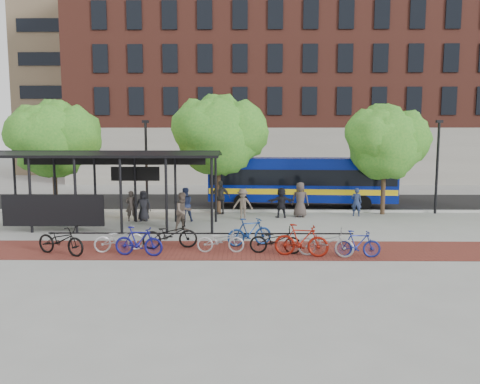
{
  "coord_description": "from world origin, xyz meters",
  "views": [
    {
      "loc": [
        -1.53,
        -22.13,
        4.23
      ],
      "look_at": [
        -1.79,
        0.06,
        1.6
      ],
      "focal_mm": 35.0,
      "sensor_mm": 36.0,
      "label": 1
    }
  ],
  "objects_px": {
    "bike_8": "(275,240)",
    "pedestrian_7": "(356,202)",
    "tree_b": "(220,132)",
    "pedestrian_8": "(183,212)",
    "bike_10": "(326,242)",
    "bike_6": "(221,240)",
    "tree_c": "(386,140)",
    "bike_7": "(250,232)",
    "bike_11": "(358,244)",
    "pedestrian_4": "(220,197)",
    "bus": "(301,179)",
    "bus_shelter": "(104,163)",
    "pedestrian_5": "(281,202)",
    "bike_2": "(119,238)",
    "bike_3": "(139,241)",
    "bike_4": "(170,234)",
    "pedestrian_0": "(143,206)",
    "bike_0": "(61,240)",
    "pedestrian_2": "(185,205)",
    "bike_9": "(301,240)",
    "pedestrian_6": "(300,200)",
    "tree_a": "(55,137)",
    "lamp_post_left": "(146,164)",
    "pedestrian_3": "(243,204)",
    "lamp_post_right": "(437,164)",
    "pedestrian_1": "(131,206)"
  },
  "relations": [
    {
      "from": "bike_3",
      "to": "pedestrian_4",
      "type": "bearing_deg",
      "value": -7.21
    },
    {
      "from": "bike_3",
      "to": "bike_9",
      "type": "distance_m",
      "value": 5.79
    },
    {
      "from": "bike_2",
      "to": "pedestrian_1",
      "type": "distance_m",
      "value": 6.27
    },
    {
      "from": "bike_10",
      "to": "bike_6",
      "type": "bearing_deg",
      "value": 94.41
    },
    {
      "from": "tree_a",
      "to": "pedestrian_1",
      "type": "xyz_separation_m",
      "value": [
        4.65,
        -2.36,
        -3.46
      ]
    },
    {
      "from": "bike_6",
      "to": "pedestrian_3",
      "type": "relative_size",
      "value": 1.09
    },
    {
      "from": "tree_c",
      "to": "bike_7",
      "type": "height_order",
      "value": "tree_c"
    },
    {
      "from": "pedestrian_3",
      "to": "bike_11",
      "type": "bearing_deg",
      "value": -54.58
    },
    {
      "from": "bike_11",
      "to": "pedestrian_0",
      "type": "xyz_separation_m",
      "value": [
        -9.09,
        7.13,
        0.29
      ]
    },
    {
      "from": "bike_0",
      "to": "pedestrian_2",
      "type": "bearing_deg",
      "value": -5.33
    },
    {
      "from": "tree_b",
      "to": "lamp_post_left",
      "type": "relative_size",
      "value": 1.26
    },
    {
      "from": "bike_0",
      "to": "bike_10",
      "type": "relative_size",
      "value": 1.05
    },
    {
      "from": "bike_4",
      "to": "bike_11",
      "type": "height_order",
      "value": "bike_4"
    },
    {
      "from": "tree_c",
      "to": "pedestrian_7",
      "type": "xyz_separation_m",
      "value": [
        -1.68,
        -0.71,
        -3.29
      ]
    },
    {
      "from": "tree_b",
      "to": "bike_4",
      "type": "height_order",
      "value": "tree_b"
    },
    {
      "from": "pedestrian_0",
      "to": "pedestrian_8",
      "type": "xyz_separation_m",
      "value": [
        2.34,
        -2.46,
        0.1
      ]
    },
    {
      "from": "bike_6",
      "to": "pedestrian_0",
      "type": "relative_size",
      "value": 1.13
    },
    {
      "from": "lamp_post_right",
      "to": "bike_4",
      "type": "distance_m",
      "value": 15.93
    },
    {
      "from": "pedestrian_4",
      "to": "pedestrian_7",
      "type": "bearing_deg",
      "value": -5.17
    },
    {
      "from": "bike_7",
      "to": "pedestrian_5",
      "type": "bearing_deg",
      "value": -35.29
    },
    {
      "from": "bike_3",
      "to": "bike_4",
      "type": "xyz_separation_m",
      "value": [
        0.93,
        1.13,
        0.01
      ]
    },
    {
      "from": "pedestrian_4",
      "to": "bike_9",
      "type": "bearing_deg",
      "value": -69.93
    },
    {
      "from": "tree_a",
      "to": "pedestrian_2",
      "type": "distance_m",
      "value": 8.44
    },
    {
      "from": "bike_8",
      "to": "pedestrian_7",
      "type": "xyz_separation_m",
      "value": [
        4.84,
        8.13,
        0.27
      ]
    },
    {
      "from": "lamp_post_left",
      "to": "pedestrian_6",
      "type": "relative_size",
      "value": 2.75
    },
    {
      "from": "bike_8",
      "to": "pedestrian_0",
      "type": "distance_m",
      "value": 9.08
    },
    {
      "from": "tree_b",
      "to": "bike_11",
      "type": "relative_size",
      "value": 4.0
    },
    {
      "from": "bike_7",
      "to": "pedestrian_0",
      "type": "relative_size",
      "value": 1.18
    },
    {
      "from": "pedestrian_5",
      "to": "bus",
      "type": "bearing_deg",
      "value": -122.21
    },
    {
      "from": "bike_7",
      "to": "pedestrian_6",
      "type": "height_order",
      "value": "pedestrian_6"
    },
    {
      "from": "bike_6",
      "to": "pedestrian_6",
      "type": "distance_m",
      "value": 8.61
    },
    {
      "from": "tree_b",
      "to": "pedestrian_8",
      "type": "bearing_deg",
      "value": -106.86
    },
    {
      "from": "bus_shelter",
      "to": "pedestrian_5",
      "type": "bearing_deg",
      "value": 17.29
    },
    {
      "from": "tree_c",
      "to": "bike_2",
      "type": "height_order",
      "value": "tree_c"
    },
    {
      "from": "pedestrian_2",
      "to": "pedestrian_6",
      "type": "bearing_deg",
      "value": 170.46
    },
    {
      "from": "tree_c",
      "to": "pedestrian_0",
      "type": "bearing_deg",
      "value": -170.04
    },
    {
      "from": "bus_shelter",
      "to": "bike_4",
      "type": "height_order",
      "value": "bus_shelter"
    },
    {
      "from": "bike_6",
      "to": "pedestrian_2",
      "type": "distance_m",
      "value": 6.65
    },
    {
      "from": "bus",
      "to": "bike_10",
      "type": "relative_size",
      "value": 5.62
    },
    {
      "from": "bus_shelter",
      "to": "bike_10",
      "type": "bearing_deg",
      "value": -29.84
    },
    {
      "from": "tree_c",
      "to": "bike_11",
      "type": "distance_m",
      "value": 10.68
    },
    {
      "from": "lamp_post_right",
      "to": "bike_4",
      "type": "height_order",
      "value": "lamp_post_right"
    },
    {
      "from": "lamp_post_right",
      "to": "pedestrian_7",
      "type": "distance_m",
      "value": 5.1
    },
    {
      "from": "tree_b",
      "to": "bus",
      "type": "height_order",
      "value": "tree_b"
    },
    {
      "from": "lamp_post_left",
      "to": "bike_7",
      "type": "bearing_deg",
      "value": -54.34
    },
    {
      "from": "bike_11",
      "to": "pedestrian_4",
      "type": "distance_m",
      "value": 10.73
    },
    {
      "from": "pedestrian_4",
      "to": "bike_3",
      "type": "bearing_deg",
      "value": -104.92
    },
    {
      "from": "bike_4",
      "to": "pedestrian_3",
      "type": "bearing_deg",
      "value": -34.34
    },
    {
      "from": "bike_6",
      "to": "pedestrian_3",
      "type": "xyz_separation_m",
      "value": [
        0.78,
        6.86,
        0.34
      ]
    },
    {
      "from": "pedestrian_2",
      "to": "pedestrian_6",
      "type": "height_order",
      "value": "pedestrian_6"
    }
  ]
}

